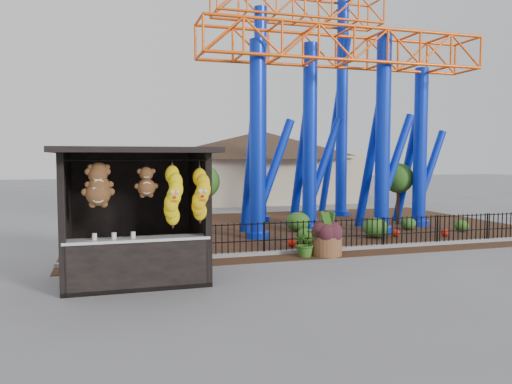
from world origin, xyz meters
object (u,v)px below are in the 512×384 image
object	(u,v)px
prize_booth	(136,217)
roller_coaster	(326,71)
terracotta_planter	(327,246)
potted_plant	(306,243)

from	to	relation	value
prize_booth	roller_coaster	world-z (taller)	roller_coaster
terracotta_planter	potted_plant	world-z (taller)	potted_plant
potted_plant	prize_booth	bearing A→B (deg)	-160.58
roller_coaster	terracotta_planter	bearing A→B (deg)	-113.81
prize_booth	roller_coaster	xyz separation A→B (m)	(8.11, 7.33, 4.91)
roller_coaster	potted_plant	world-z (taller)	roller_coaster
roller_coaster	terracotta_planter	xyz separation A→B (m)	(-2.56, -5.79, -6.15)
prize_booth	potted_plant	xyz separation A→B (m)	(4.89, 1.53, -1.12)
terracotta_planter	potted_plant	xyz separation A→B (m)	(-0.66, -0.00, 0.12)
potted_plant	roller_coaster	bearing A→B (deg)	63.00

